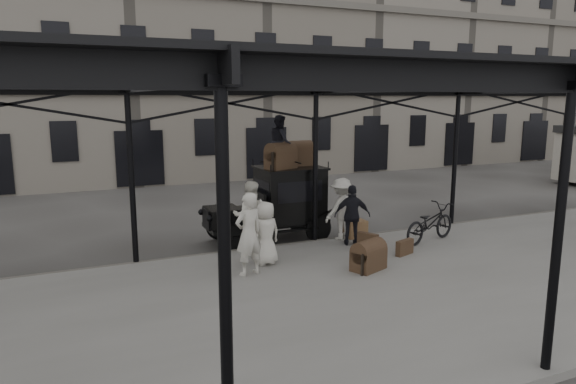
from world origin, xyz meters
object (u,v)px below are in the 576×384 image
Objects in this scene: porter_official at (352,215)px; steamer_trunk_roof_near at (281,158)px; porter_left at (249,234)px; steamer_trunk_platform at (369,257)px; taxi at (280,200)px; bicycle at (430,223)px.

steamer_trunk_roof_near is (-1.48, 1.57, 1.50)m from porter_official.
porter_left is 2.91m from steamer_trunk_platform.
taxi is at bearing 50.39° from steamer_trunk_roof_near.
porter_left is 2.25× the size of steamer_trunk_roof_near.
bicycle is 4.64m from steamer_trunk_roof_near.
porter_official is 2.03× the size of steamer_trunk_platform.
steamer_trunk_roof_near reaches higher than bicycle.
taxi is 4.24× the size of steamer_trunk_roof_near.
taxi is 4.36m from bicycle.
bicycle is at bearing -169.29° from porter_official.
bicycle is (5.63, 0.55, -0.43)m from porter_left.
steamer_trunk_platform is at bearing 147.25° from porter_left.
taxi reaches higher than steamer_trunk_platform.
steamer_trunk_roof_near is at bearing 80.20° from steamer_trunk_platform.
porter_official is 2.20m from steamer_trunk_platform.
porter_official is at bearing -52.39° from taxi.
bicycle is at bearing -34.11° from taxi.
steamer_trunk_roof_near is at bearing -20.35° from porter_official.
porter_left is at bearing 79.73° from bicycle.
steamer_trunk_platform is (2.71, -0.83, -0.66)m from porter_left.
steamer_trunk_platform is at bearing 96.23° from porter_official.
steamer_trunk_platform is at bearing -99.67° from steamer_trunk_roof_near.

